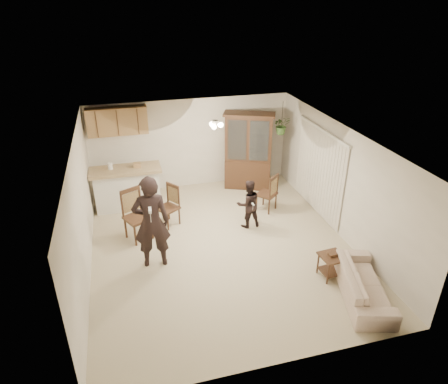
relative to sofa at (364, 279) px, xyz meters
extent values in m
plane|color=#BBAA8D|center=(-2.10, 2.22, -0.37)|extent=(6.50, 6.50, 0.00)
cube|color=silver|center=(-2.10, 2.22, 2.13)|extent=(5.50, 6.50, 0.02)
cube|color=silver|center=(-2.10, 5.47, 0.88)|extent=(5.50, 0.02, 2.50)
cube|color=silver|center=(-2.10, -1.03, 0.88)|extent=(5.50, 0.02, 2.50)
cube|color=silver|center=(-4.85, 2.22, 0.88)|extent=(0.02, 6.50, 2.50)
cube|color=silver|center=(0.65, 2.22, 0.88)|extent=(0.02, 6.50, 2.50)
cube|color=silver|center=(-3.95, 4.57, 0.13)|extent=(1.60, 0.55, 1.00)
cube|color=tan|center=(-3.95, 4.57, 0.68)|extent=(1.75, 0.70, 0.08)
cube|color=olive|center=(-4.00, 5.29, 1.73)|extent=(1.50, 0.34, 0.70)
imported|color=#315522|center=(0.20, 4.62, 1.48)|extent=(0.43, 0.37, 0.48)
cylinder|color=black|center=(0.20, 4.62, 1.81)|extent=(0.01, 0.01, 0.65)
imported|color=#F2DDC7|center=(0.00, 0.00, 0.00)|extent=(1.23, 2.00, 0.73)
imported|color=black|center=(-3.58, 1.96, 0.53)|extent=(0.68, 0.47, 1.80)
imported|color=black|center=(-1.27, 2.88, 0.31)|extent=(0.69, 0.56, 1.35)
cube|color=#341A13|center=(-0.61, 4.93, 0.05)|extent=(1.36, 0.96, 0.84)
cube|color=#341A13|center=(-0.61, 4.93, 1.10)|extent=(1.33, 0.90, 1.26)
cube|color=silver|center=(-0.61, 4.93, 1.10)|extent=(1.01, 0.45, 1.10)
cube|color=#341A13|center=(-0.61, 4.93, 1.76)|extent=(1.46, 1.02, 0.06)
cube|color=#341A13|center=(-0.29, 0.65, 0.11)|extent=(0.48, 0.48, 0.04)
cube|color=#341A13|center=(-0.29, 0.65, -0.23)|extent=(0.41, 0.41, 0.03)
cube|color=#341A13|center=(-0.29, 0.65, 0.15)|extent=(0.17, 0.12, 0.05)
cube|color=#341A13|center=(-3.81, 3.01, 0.15)|extent=(0.70, 0.70, 0.06)
cube|color=#A07F50|center=(-3.81, 3.01, 0.47)|extent=(0.37, 0.21, 0.45)
cube|color=#341A13|center=(-3.81, 3.01, 0.77)|extent=(0.45, 0.25, 0.09)
cube|color=#341A13|center=(-3.09, 3.43, 0.08)|extent=(0.62, 0.62, 0.05)
cube|color=#A07F50|center=(-3.09, 3.43, 0.35)|extent=(0.22, 0.29, 0.39)
cube|color=#341A13|center=(-3.09, 3.43, 0.61)|extent=(0.27, 0.36, 0.08)
cube|color=#341A13|center=(-0.57, 3.52, 0.07)|extent=(0.62, 0.62, 0.05)
cube|color=#A07F50|center=(-0.57, 3.52, 0.34)|extent=(0.27, 0.24, 0.38)
cube|color=#341A13|center=(-0.57, 3.52, 0.59)|extent=(0.33, 0.29, 0.08)
cube|color=white|center=(-3.60, 1.50, 1.15)|extent=(0.06, 0.17, 0.05)
cube|color=white|center=(-1.25, 2.60, 0.36)|extent=(0.04, 0.10, 0.03)
camera|label=1|loc=(-3.94, -4.88, 4.67)|focal=32.00mm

